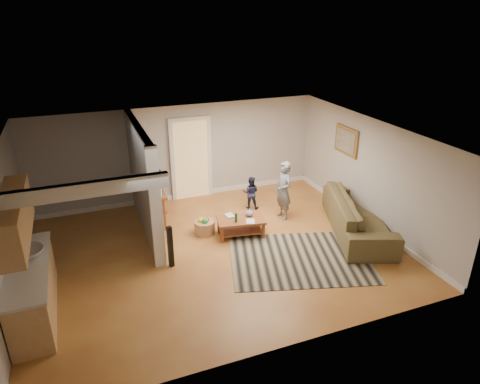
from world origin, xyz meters
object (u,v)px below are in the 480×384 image
Objects in this scene: tv_console at (152,192)px; toddler at (251,208)px; sofa at (356,231)px; speaker_right at (145,191)px; coffee_table at (241,222)px; child at (282,218)px; toy_basket at (205,227)px; speaker_left at (170,247)px.

tv_console reaches higher than toddler.
speaker_right reaches higher than sofa.
child reaches higher than coffee_table.
toddler reaches higher than toy_basket.
toy_basket is 0.54× the size of toddler.
child is (2.95, -0.99, -0.76)m from tv_console.
toy_basket is (1.01, -1.85, -0.30)m from speaker_right.
toddler is at bearing 29.84° from toy_basket.
toy_basket is at bearing -73.73° from speaker_right.
speaker_right reaches higher than child.
tv_console is at bearing 70.89° from speaker_left.
child is at bearing 2.95° from speaker_left.
toy_basket is at bearing -47.45° from tv_console.
coffee_table is 2.25m from tv_console.
coffee_table is at bearing -25.94° from toy_basket.
toddler is (2.49, -1.00, -0.47)m from speaker_right.
sofa is at bearing -47.31° from speaker_right.
sofa is 3.50m from toy_basket.
speaker_left is 3.17m from toddler.
speaker_right is (-0.06, 0.80, -0.29)m from tv_console.
child is (-1.29, 1.23, 0.00)m from sofa.
coffee_table is 2.46× the size of toy_basket.
toy_basket is (0.94, -1.05, -0.59)m from tv_console.
speaker_right is (-4.30, 3.02, 0.47)m from sofa.
speaker_left is (-0.06, -2.10, -0.32)m from tv_console.
speaker_left reaches higher than toddler.
tv_console is 1.56× the size of toddler.
toy_basket is 0.32× the size of child.
tv_console is 1.51× the size of speaker_left.
toy_basket is at bearing 154.06° from coffee_table.
sofa is at bearing 42.19° from child.
tv_console reaches higher than child.
child reaches higher than toddler.
tv_console is at bearing 83.33° from sofa.
speaker_left reaches higher than toy_basket.
coffee_table is (-2.54, 0.80, 0.32)m from sofa.
toy_basket is (-3.29, 1.17, 0.17)m from sofa.
child is (1.25, 0.43, -0.32)m from coffee_table.
speaker_left is 2.90m from speaker_right.
speaker_left is 0.94× the size of speaker_right.
sofa is 6.03× the size of toy_basket.
sofa is 1.78m from child.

